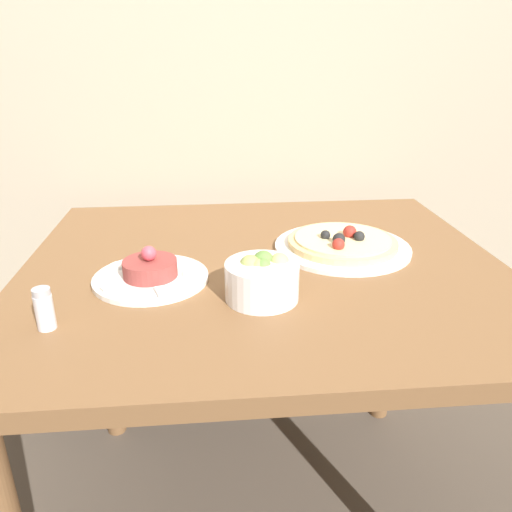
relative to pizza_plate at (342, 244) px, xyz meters
name	(u,v)px	position (x,y,z in m)	size (l,w,h in m)	color
back_wall	(243,6)	(-0.19, 0.52, 0.52)	(8.00, 0.05, 2.60)	tan
dining_table	(264,308)	(-0.19, -0.06, -0.12)	(1.02, 0.90, 0.76)	brown
pizza_plate	(342,244)	(0.00, 0.00, 0.00)	(0.31, 0.31, 0.05)	white
tartare_plate	(151,273)	(-0.42, -0.13, 0.00)	(0.23, 0.23, 0.07)	white
small_bowl	(262,278)	(-0.21, -0.22, 0.03)	(0.13, 0.13, 0.08)	white
salt_shaker	(44,309)	(-0.57, -0.30, 0.02)	(0.03, 0.03, 0.07)	silver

